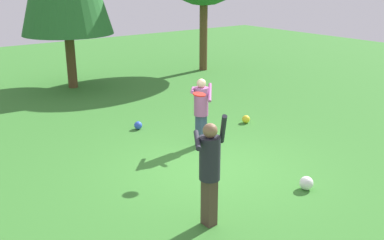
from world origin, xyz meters
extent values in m
plane|color=#387A2D|center=(0.00, 0.00, 0.00)|extent=(40.00, 40.00, 0.00)
cube|color=#4C382D|center=(-1.40, -1.69, 0.41)|extent=(0.19, 0.22, 0.83)
cylinder|color=#23232D|center=(-1.40, -1.69, 1.19)|extent=(0.34, 0.34, 0.72)
sphere|color=#8C6647|center=(-1.40, -1.69, 1.65)|extent=(0.23, 0.23, 0.23)
cylinder|color=#23232D|center=(-1.56, -1.58, 1.50)|extent=(0.41, 0.56, 0.13)
cylinder|color=#23232D|center=(-1.23, -1.80, 1.67)|extent=(0.28, 0.36, 0.57)
cube|color=#38476B|center=(0.68, 1.18, 0.39)|extent=(0.19, 0.22, 0.77)
cylinder|color=#A85693|center=(0.68, 1.18, 1.11)|extent=(0.34, 0.34, 0.67)
sphere|color=beige|center=(0.68, 1.18, 1.55)|extent=(0.22, 0.22, 0.22)
cylinder|color=#A85693|center=(0.84, 1.05, 1.33)|extent=(0.41, 0.46, 0.36)
cylinder|color=#A85693|center=(0.53, 1.31, 1.39)|extent=(0.43, 0.49, 0.12)
cylinder|color=red|center=(-0.09, 0.26, 1.60)|extent=(0.37, 0.37, 0.06)
sphere|color=blue|center=(0.07, 3.12, 0.11)|extent=(0.22, 0.22, 0.22)
sphere|color=white|center=(0.88, -1.86, 0.13)|extent=(0.27, 0.27, 0.27)
sphere|color=yellow|center=(2.74, 1.76, 0.11)|extent=(0.22, 0.22, 0.22)
cylinder|color=brown|center=(0.52, 8.57, 1.76)|extent=(0.34, 0.34, 3.52)
cylinder|color=brown|center=(6.27, 8.14, 1.73)|extent=(0.34, 0.34, 3.46)
camera|label=1|loc=(-5.50, -6.66, 3.96)|focal=41.34mm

